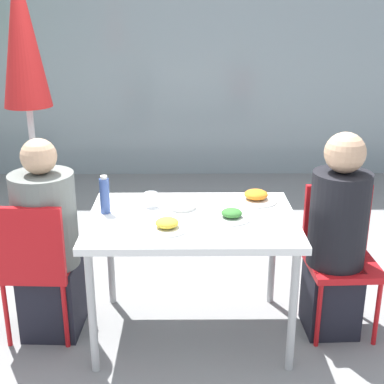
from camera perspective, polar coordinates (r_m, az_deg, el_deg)
The scene contains 14 objects.
ground_plane at distance 3.36m, azimuth 0.00°, elevation -14.67°, with size 24.00×24.00×0.00m, color gray.
building_facade at distance 6.10m, azimuth -0.26°, elevation 15.83°, with size 10.00×0.20×3.00m.
dining_table at distance 3.03m, azimuth 0.00°, elevation -3.87°, with size 1.17×0.82×0.75m.
chair_left at distance 3.18m, azimuth -16.35°, elevation -6.99°, with size 0.42×0.42×0.87m.
person_left at distance 3.21m, azimuth -15.16°, elevation -5.58°, with size 0.36×0.36×1.20m.
chair_right at distance 3.33m, azimuth 15.46°, elevation -5.70°, with size 0.41×0.41×0.87m.
person_right at distance 3.21m, azimuth 15.15°, elevation -5.06°, with size 0.33×0.33×1.23m.
closed_umbrella at distance 3.80m, azimuth -17.54°, elevation 14.06°, with size 0.36×0.36×2.19m.
plate_0 at distance 2.97m, azimuth 4.25°, elevation -2.51°, with size 0.21×0.21×0.06m.
plate_1 at distance 2.83m, azimuth -2.67°, elevation -3.58°, with size 0.23×0.23×0.06m.
plate_2 at distance 3.26m, azimuth 6.84°, elevation -0.53°, with size 0.26×0.26×0.07m.
bottle at distance 3.07m, azimuth -9.30°, elevation -0.34°, with size 0.06×0.06×0.22m.
drinking_cup at distance 3.15m, azimuth -4.41°, elevation -0.84°, with size 0.08×0.08×0.09m.
salad_bowl at distance 3.13m, azimuth -1.15°, elevation -1.25°, with size 0.17×0.17×0.05m.
Camera 1 is at (-0.02, -2.78, 1.88)m, focal length 50.00 mm.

